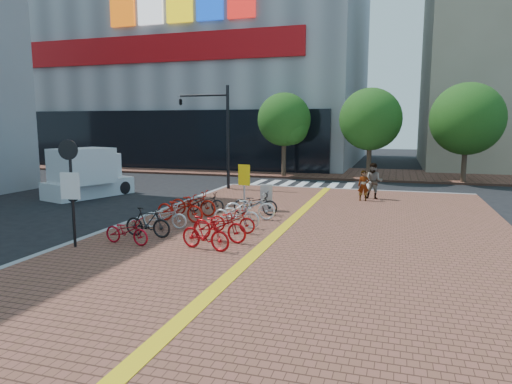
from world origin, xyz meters
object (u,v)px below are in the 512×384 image
(yellow_sign, at_px, (244,179))
(bike_6, at_px, (205,233))
(bike_1, at_px, (148,222))
(bike_3, at_px, (180,208))
(bike_5, at_px, (205,202))
(bike_9, at_px, (236,214))
(pedestrian_a, at_px, (364,186))
(bike_8, at_px, (232,220))
(box_truck, at_px, (87,174))
(utility_box, at_px, (266,198))
(bike_7, at_px, (219,225))
(bike_10, at_px, (250,206))
(bike_11, at_px, (255,203))
(bike_0, at_px, (127,231))
(bike_2, at_px, (165,216))
(notice_sign, at_px, (70,180))
(traffic_light_pole, at_px, (206,118))
(bike_4, at_px, (193,203))
(pedestrian_b, at_px, (374,181))

(yellow_sign, bearing_deg, bike_6, -82.35)
(bike_1, xyz_separation_m, bike_3, (-0.08, 2.52, 0.03))
(bike_5, xyz_separation_m, bike_6, (2.37, -5.47, 0.08))
(bike_9, xyz_separation_m, pedestrian_a, (4.02, 7.28, 0.26))
(bike_5, bearing_deg, bike_8, -150.19)
(bike_5, relative_size, yellow_sign, 0.80)
(bike_6, xyz_separation_m, box_truck, (-10.49, 8.35, 0.59))
(utility_box, xyz_separation_m, yellow_sign, (-0.83, -0.59, 0.84))
(bike_7, xyz_separation_m, bike_9, (-0.17, 2.10, -0.03))
(bike_1, distance_m, bike_10, 4.37)
(bike_11, bearing_deg, yellow_sign, 50.98)
(bike_0, relative_size, box_truck, 0.33)
(bike_5, xyz_separation_m, box_truck, (-8.12, 2.88, 0.66))
(utility_box, bearing_deg, bike_2, -120.55)
(bike_8, height_order, bike_11, bike_11)
(bike_1, relative_size, pedestrian_a, 1.11)
(bike_1, distance_m, bike_8, 2.85)
(bike_9, height_order, bike_10, bike_10)
(notice_sign, bearing_deg, bike_10, 54.61)
(box_truck, bearing_deg, bike_2, -37.61)
(bike_1, distance_m, bike_3, 2.52)
(traffic_light_pole, bearing_deg, bike_4, -70.59)
(utility_box, bearing_deg, bike_4, -142.74)
(pedestrian_a, height_order, utility_box, pedestrian_a)
(bike_11, bearing_deg, traffic_light_pole, 31.95)
(pedestrian_b, distance_m, box_truck, 15.05)
(bike_2, bearing_deg, bike_7, -119.84)
(traffic_light_pole, bearing_deg, bike_8, -62.35)
(traffic_light_pole, bearing_deg, pedestrian_a, -12.43)
(bike_1, bearing_deg, traffic_light_pole, 13.96)
(notice_sign, bearing_deg, bike_6, 12.84)
(bike_11, bearing_deg, bike_6, 176.89)
(bike_4, bearing_deg, box_truck, 63.83)
(bike_11, bearing_deg, notice_sign, 144.76)
(bike_11, xyz_separation_m, pedestrian_b, (4.47, 5.52, 0.42))
(bike_0, height_order, traffic_light_pole, traffic_light_pole)
(bike_2, distance_m, traffic_light_pole, 11.22)
(yellow_sign, bearing_deg, bike_4, -141.99)
(bike_1, bearing_deg, bike_6, -109.79)
(bike_5, xyz_separation_m, utility_box, (2.39, 1.11, 0.14))
(bike_1, relative_size, bike_2, 1.00)
(bike_6, bearing_deg, bike_9, 13.54)
(bike_1, height_order, bike_2, bike_1)
(bike_7, bearing_deg, bike_4, 44.47)
(bike_2, relative_size, notice_sign, 0.51)
(bike_11, bearing_deg, bike_4, 106.43)
(bike_9, bearing_deg, utility_box, 2.56)
(bike_3, distance_m, bike_9, 2.40)
(bike_7, xyz_separation_m, yellow_sign, (-0.82, 4.92, 0.89))
(bike_6, distance_m, bike_11, 5.56)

